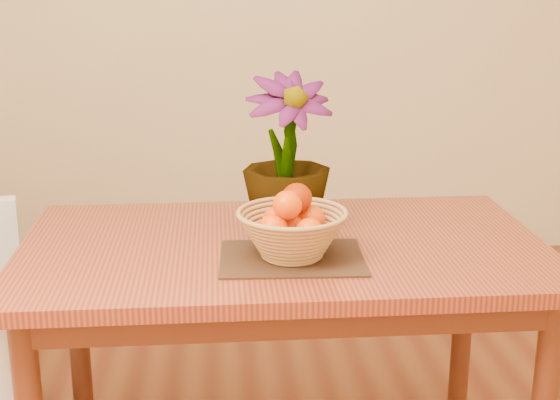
{
  "coord_description": "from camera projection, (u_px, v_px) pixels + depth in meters",
  "views": [
    {
      "loc": [
        -0.17,
        -1.66,
        1.44
      ],
      "look_at": [
        -0.02,
        0.2,
        0.9
      ],
      "focal_mm": 50.0,
      "sensor_mm": 36.0,
      "label": 1
    }
  ],
  "objects": [
    {
      "name": "potted_plant",
      "position": [
        287.0,
        154.0,
        2.13
      ],
      "size": [
        0.29,
        0.29,
        0.44
      ],
      "primitive_type": "imported",
      "rotation": [
        0.0,
        0.0,
        0.19
      ],
      "color": "#144614",
      "rests_on": "table"
    },
    {
      "name": "orange_pile",
      "position": [
        293.0,
        215.0,
        1.93
      ],
      "size": [
        0.18,
        0.17,
        0.14
      ],
      "rotation": [
        0.0,
        0.0,
        0.02
      ],
      "color": "#F44803",
      "rests_on": "wicker_basket"
    },
    {
      "name": "wicker_basket",
      "position": [
        292.0,
        236.0,
        1.95
      ],
      "size": [
        0.28,
        0.28,
        0.11
      ],
      "color": "tan",
      "rests_on": "placemat"
    },
    {
      "name": "placemat",
      "position": [
        292.0,
        258.0,
        1.96
      ],
      "size": [
        0.37,
        0.29,
        0.01
      ],
      "primitive_type": "cube",
      "rotation": [
        0.0,
        0.0,
        -0.04
      ],
      "color": "#381E14",
      "rests_on": "table"
    },
    {
      "name": "table",
      "position": [
        283.0,
        273.0,
        2.11
      ],
      "size": [
        1.4,
        0.8,
        0.75
      ],
      "color": "maroon",
      "rests_on": "floor"
    }
  ]
}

